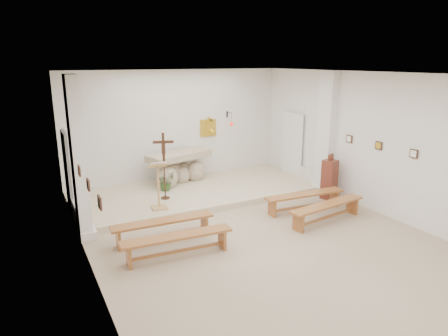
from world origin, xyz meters
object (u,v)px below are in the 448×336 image
altar (179,170)px  bench_right_front (305,198)px  bench_left_front (163,225)px  bench_right_second (327,208)px  lectern (159,185)px  bench_left_second (177,241)px  donation_pedestal (329,179)px  crucifix_stand (164,161)px

altar → bench_right_front: bearing=-73.9°
bench_left_front → bench_right_front: 3.81m
bench_right_second → altar: bearing=109.2°
lectern → bench_left_second: 2.42m
lectern → donation_pedestal: 4.71m
lectern → bench_right_second: size_ratio=0.56×
lectern → bench_left_front: 1.61m
crucifix_stand → bench_right_second: 4.32m
bench_left_front → bench_right_second: bearing=-9.9°
crucifix_stand → donation_pedestal: crucifix_stand is taller
crucifix_stand → altar: bearing=72.8°
bench_left_second → bench_right_second: 3.81m
bench_right_front → bench_right_second: bearing=-85.6°
altar → bench_left_front: (-1.69, -3.37, -0.19)m
crucifix_stand → donation_pedestal: bearing=-3.7°
donation_pedestal → bench_right_second: bearing=-149.7°
donation_pedestal → bench_right_front: bearing=-176.8°
altar → crucifix_stand: size_ratio=1.18×
donation_pedestal → bench_left_front: bearing=168.3°
bench_left_front → bench_right_second: size_ratio=0.99×
crucifix_stand → bench_left_second: bearing=-86.6°
lectern → bench_left_second: lectern is taller
donation_pedestal → altar: bearing=121.7°
altar → bench_left_front: size_ratio=0.95×
bench_right_second → bench_left_front: bearing=159.9°
crucifix_stand → bench_left_front: (-0.81, -2.14, -0.84)m
lectern → bench_right_front: 3.73m
crucifix_stand → bench_left_second: (-0.81, -2.99, -0.84)m
bench_right_front → donation_pedestal: bearing=24.2°
crucifix_stand → bench_right_second: (3.01, -2.99, -0.84)m
donation_pedestal → crucifix_stand: bearing=141.2°
altar → bench_right_second: (2.12, -4.22, -0.19)m
bench_right_front → bench_right_second: same height
altar → donation_pedestal: 4.43m
altar → bench_left_second: bearing=-127.9°
altar → lectern: lectern is taller
altar → crucifix_stand: bearing=-141.7°
lectern → donation_pedestal: size_ratio=0.97×
crucifix_stand → bench_left_front: size_ratio=0.81×
bench_left_front → bench_left_second: (0.00, -0.85, 0.00)m
bench_right_front → bench_left_front: bearing=-175.6°
altar → bench_left_front: 3.78m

